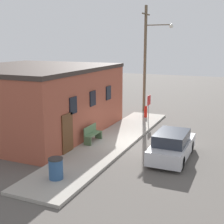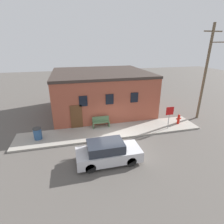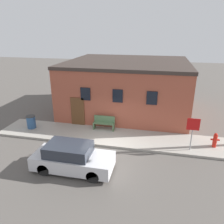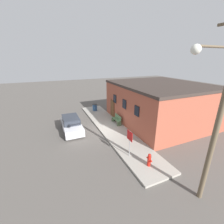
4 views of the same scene
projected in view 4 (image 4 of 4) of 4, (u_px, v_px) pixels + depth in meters
The scene contains 9 objects.
ground_plane at pixel (100, 131), 14.87m from camera, with size 80.00×80.00×0.00m, color #56514C.
sidewalk at pixel (112, 128), 15.34m from camera, with size 15.36×2.65×0.15m.
brick_building at pixel (159, 103), 16.65m from camera, with size 9.88×8.79×4.30m.
fire_hydrant at pixel (149, 160), 9.69m from camera, with size 0.49×0.23×0.90m.
stop_sign at pixel (130, 139), 10.37m from camera, with size 0.70×0.06×1.97m.
bench at pixel (117, 119), 16.13m from camera, with size 1.48×0.44×0.95m.
trash_bin at pixel (95, 107), 20.20m from camera, with size 0.63×0.63×0.91m.
utility_pole at pixel (219, 112), 6.16m from camera, with size 1.80×2.39×8.71m.
parked_car at pixel (71, 124), 14.70m from camera, with size 4.03×1.68×1.43m.
Camera 4 is at (12.75, -4.22, 6.76)m, focal length 24.00 mm.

